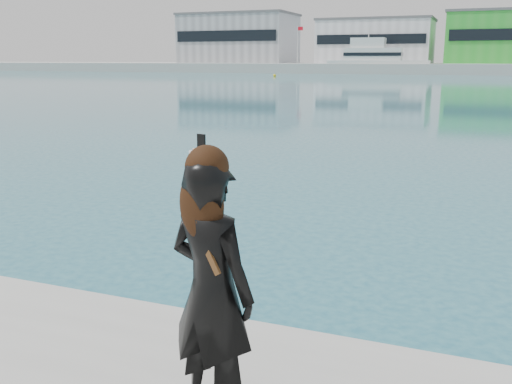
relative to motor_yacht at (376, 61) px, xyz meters
The scene contains 7 objects.
far_quay 25.65m from the motor_yacht, 41.20° to the left, with size 320.00×40.00×2.00m, color #9E9E99.
warehouse_grey_left 39.04m from the motor_yacht, 157.45° to the left, with size 26.52×16.36×11.50m.
warehouse_white 15.66m from the motor_yacht, 100.46° to the left, with size 24.48×15.35×9.50m.
flagpole_left 20.62m from the motor_yacht, 157.14° to the left, with size 1.28×0.16×8.00m.
motor_yacht is the anchor object (origin of this frame).
buoy_far 26.27m from the motor_yacht, 120.25° to the right, with size 0.50×0.50×0.50m, color yellow.
woman 114.98m from the motor_yacht, 80.55° to the right, with size 0.66×0.52×1.68m.
Camera 1 is at (0.99, -3.04, 2.91)m, focal length 40.00 mm.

